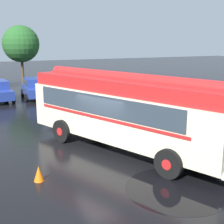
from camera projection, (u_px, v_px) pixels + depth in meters
name	position (u px, v px, depth m)	size (l,w,h in m)	color
ground_plane	(108.00, 153.00, 13.67)	(120.00, 120.00, 0.00)	black
vintage_bus	(126.00, 108.00, 13.77)	(6.38, 10.20, 3.49)	beige
car_mid_left	(35.00, 88.00, 26.07)	(1.96, 4.20, 1.66)	navy
car_mid_right	(64.00, 86.00, 27.19)	(2.39, 4.39, 1.66)	silver
car_far_right	(100.00, 86.00, 27.45)	(2.41, 4.40, 1.66)	silver
tree_centre	(21.00, 43.00, 30.96)	(3.64, 3.64, 6.19)	#4C3823
traffic_cone	(39.00, 174.00, 10.95)	(0.36, 0.36, 0.55)	orange
puddle_patch	(176.00, 189.00, 10.42)	(3.46, 3.46, 0.01)	black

